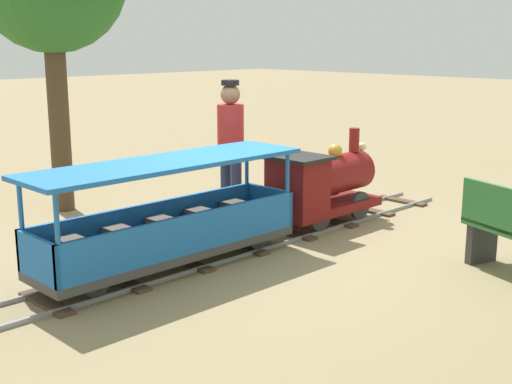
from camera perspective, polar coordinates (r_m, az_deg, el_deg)
ground_plane at (r=6.91m, az=-0.83°, el=-4.63°), size 60.00×60.00×0.00m
track at (r=6.86m, az=-1.19°, el=-4.60°), size 0.68×6.40×0.04m
locomotive at (r=7.61m, az=5.48°, el=0.71°), size 0.64×1.45×1.02m
passenger_car at (r=6.19m, az=-7.29°, el=-2.73°), size 0.74×2.70×0.97m
conductor_person at (r=7.67m, az=-2.14°, el=4.42°), size 0.30×0.30×1.62m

